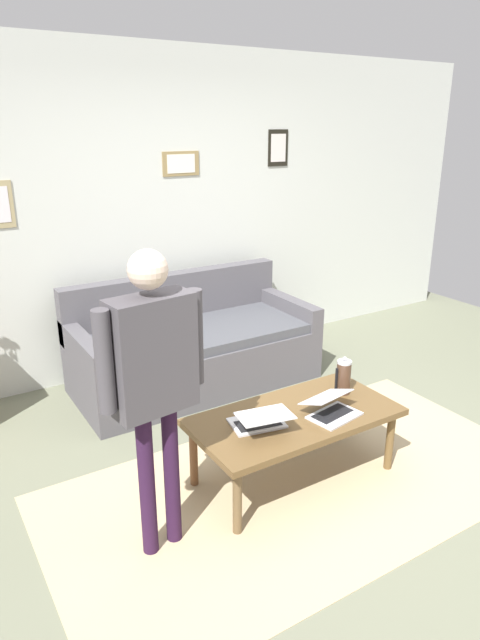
{
  "coord_description": "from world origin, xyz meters",
  "views": [
    {
      "loc": [
        1.97,
        2.28,
        2.09
      ],
      "look_at": [
        0.05,
        -0.82,
        0.8
      ],
      "focal_mm": 31.41,
      "sensor_mm": 36.0,
      "label": 1
    }
  ],
  "objects_px": {
    "laptop_left": "(260,420)",
    "french_press": "(343,377)",
    "coffee_table": "(295,421)",
    "laptop_center": "(332,409)",
    "couch": "(193,349)",
    "person_standing": "(153,369)"
  },
  "relations": [
    {
      "from": "couch",
      "to": "coffee_table",
      "type": "distance_m",
      "value": 1.54
    },
    {
      "from": "person_standing",
      "to": "couch",
      "type": "bearing_deg",
      "value": -122.15
    },
    {
      "from": "laptop_left",
      "to": "laptop_center",
      "type": "bearing_deg",
      "value": 166.51
    },
    {
      "from": "coffee_table",
      "to": "laptop_center",
      "type": "height_order",
      "value": "laptop_center"
    },
    {
      "from": "coffee_table",
      "to": "laptop_center",
      "type": "xyz_separation_m",
      "value": [
        -0.18,
        0.12,
        0.08
      ]
    },
    {
      "from": "laptop_left",
      "to": "french_press",
      "type": "xyz_separation_m",
      "value": [
        -0.7,
        -0.08,
        0.07
      ]
    },
    {
      "from": "laptop_left",
      "to": "french_press",
      "type": "bearing_deg",
      "value": -173.65
    },
    {
      "from": "couch",
      "to": "person_standing",
      "type": "bearing_deg",
      "value": 57.85
    },
    {
      "from": "couch",
      "to": "laptop_center",
      "type": "xyz_separation_m",
      "value": [
        -0.08,
        1.65,
        0.17
      ]
    },
    {
      "from": "laptop_left",
      "to": "person_standing",
      "type": "relative_size",
      "value": 0.24
    },
    {
      "from": "french_press",
      "to": "laptop_center",
      "type": "bearing_deg",
      "value": 36.13
    },
    {
      "from": "couch",
      "to": "coffee_table",
      "type": "height_order",
      "value": "couch"
    },
    {
      "from": "laptop_left",
      "to": "french_press",
      "type": "relative_size",
      "value": 1.48
    },
    {
      "from": "coffee_table",
      "to": "laptop_center",
      "type": "bearing_deg",
      "value": 145.42
    },
    {
      "from": "couch",
      "to": "french_press",
      "type": "relative_size",
      "value": 7.74
    },
    {
      "from": "laptop_left",
      "to": "laptop_center",
      "type": "relative_size",
      "value": 1.1
    },
    {
      "from": "laptop_center",
      "to": "person_standing",
      "type": "bearing_deg",
      "value": -0.01
    },
    {
      "from": "laptop_center",
      "to": "french_press",
      "type": "distance_m",
      "value": 0.32
    },
    {
      "from": "couch",
      "to": "french_press",
      "type": "xyz_separation_m",
      "value": [
        -0.33,
        1.47,
        0.25
      ]
    },
    {
      "from": "couch",
      "to": "laptop_center",
      "type": "height_order",
      "value": "couch"
    },
    {
      "from": "coffee_table",
      "to": "person_standing",
      "type": "xyz_separation_m",
      "value": [
        0.94,
        0.12,
        0.62
      ]
    },
    {
      "from": "laptop_center",
      "to": "french_press",
      "type": "bearing_deg",
      "value": -143.87
    }
  ]
}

